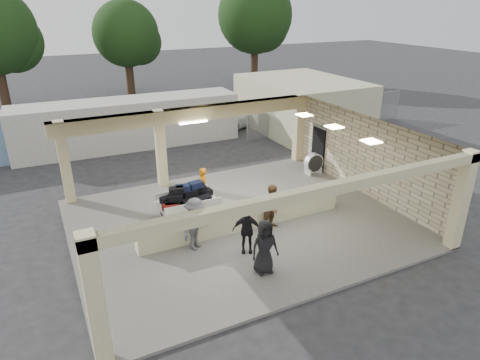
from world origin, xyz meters
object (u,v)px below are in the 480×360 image
drum_fan (314,163)px  passenger_d (265,247)px  baggage_counter (244,215)px  car_dark (236,105)px  baggage_handler (203,188)px  container_white (129,123)px  luggage_cart (187,198)px  car_white_b (277,102)px  passenger_c (195,224)px  car_white_a (241,116)px  passenger_b (246,230)px  passenger_a (273,207)px

drum_fan → passenger_d: (-6.09, -6.02, 0.33)m
baggage_counter → car_dark: 17.02m
baggage_handler → container_white: size_ratio=0.13×
baggage_counter → luggage_cart: bearing=131.1°
baggage_counter → car_white_b: car_white_b is taller
drum_fan → passenger_c: passenger_c is taller
passenger_d → car_white_a: passenger_d is taller
baggage_counter → passenger_c: (-2.11, -0.56, 0.44)m
baggage_counter → passenger_d: 2.89m
passenger_b → car_white_a: size_ratio=0.36×
baggage_handler → car_dark: baggage_handler is taller
drum_fan → passenger_c: bearing=-154.3°
passenger_a → passenger_d: passenger_d is taller
baggage_handler → passenger_d: passenger_d is taller
car_white_b → baggage_handler: bearing=149.3°
car_dark → car_white_b: bearing=-67.8°
container_white → luggage_cart: bearing=-89.1°
luggage_cart → drum_fan: luggage_cart is taller
car_white_a → baggage_counter: bearing=137.9°
baggage_handler → passenger_a: (1.62, -2.83, 0.04)m
passenger_c → car_white_a: passenger_c is taller
passenger_d → car_white_b: 20.73m
baggage_counter → car_dark: size_ratio=1.81×
passenger_d → car_white_b: (10.95, 17.61, -0.20)m
container_white → car_white_a: bearing=9.9°
car_dark → container_white: (-8.61, -3.70, 0.61)m
baggage_counter → baggage_handler: (-0.70, 2.33, 0.33)m
passenger_a → passenger_d: bearing=-138.6°
drum_fan → container_white: container_white is taller
container_white → drum_fan: bearing=-49.6°
luggage_cart → car_white_b: size_ratio=0.46×
drum_fan → passenger_a: size_ratio=0.60×
baggage_counter → container_white: container_white is taller
luggage_cart → passenger_a: size_ratio=1.32×
luggage_cart → car_white_b: 17.59m
container_white → passenger_c: bearing=-91.4°
baggage_counter → baggage_handler: size_ratio=5.00×
luggage_cart → car_white_a: (7.88, 11.09, -0.20)m
baggage_handler → passenger_a: 3.26m
car_white_a → car_white_b: bearing=-79.7°
passenger_b → container_white: (-0.79, 13.25, 0.46)m
passenger_c → car_white_a: (8.42, 13.45, -0.38)m
luggage_cart → car_white_b: (11.81, 13.04, -0.06)m
baggage_handler → car_white_b: (10.94, 12.51, -0.14)m
passenger_a → car_dark: passenger_a is taller
baggage_handler → car_white_b: baggage_handler is taller
baggage_handler → passenger_d: 5.10m
drum_fan → car_white_b: car_white_b is taller
car_white_b → container_white: size_ratio=0.39×
car_white_a → container_white: bearing=82.3°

